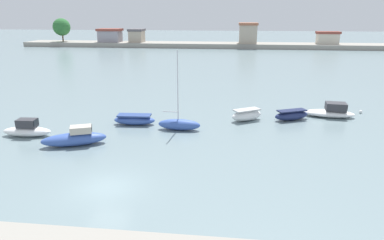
{
  "coord_description": "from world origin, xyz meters",
  "views": [
    {
      "loc": [
        7.64,
        -18.85,
        10.58
      ],
      "look_at": [
        3.98,
        12.69,
        0.69
      ],
      "focal_mm": 32.33,
      "sensor_mm": 36.0,
      "label": 1
    }
  ],
  "objects": [
    {
      "name": "moored_boat_1",
      "position": [
        -5.12,
        6.75,
        0.62
      ],
      "size": [
        5.42,
        3.34,
        1.63
      ],
      "rotation": [
        0.0,
        0.0,
        0.38
      ],
      "color": "#3856A8",
      "rests_on": "ground"
    },
    {
      "name": "moored_boat_0",
      "position": [
        -10.34,
        8.39,
        0.58
      ],
      "size": [
        4.42,
        1.66,
        1.58
      ],
      "rotation": [
        0.0,
        0.0,
        0.06
      ],
      "color": "white",
      "rests_on": "ground"
    },
    {
      "name": "mooring_buoy_0",
      "position": [
        21.85,
        19.54,
        0.18
      ],
      "size": [
        0.35,
        0.35,
        0.35
      ],
      "primitive_type": "sphere",
      "color": "white",
      "rests_on": "ground"
    },
    {
      "name": "moored_boat_3",
      "position": [
        2.88,
        11.64,
        0.57
      ],
      "size": [
        4.03,
        1.34,
        7.42
      ],
      "rotation": [
        0.0,
        0.0,
        -0.04
      ],
      "color": "#3856A8",
      "rests_on": "ground"
    },
    {
      "name": "moored_boat_5",
      "position": [
        13.88,
        16.08,
        0.51
      ],
      "size": [
        3.93,
        2.6,
        1.06
      ],
      "rotation": [
        0.0,
        0.0,
        0.41
      ],
      "color": "navy",
      "rests_on": "ground"
    },
    {
      "name": "moored_boat_2",
      "position": [
        -1.75,
        12.78,
        0.48
      ],
      "size": [
        4.11,
        1.59,
        1.01
      ],
      "rotation": [
        0.0,
        0.0,
        0.05
      ],
      "color": "#3856A8",
      "rests_on": "ground"
    },
    {
      "name": "moored_boat_4",
      "position": [
        9.28,
        15.35,
        0.58
      ],
      "size": [
        3.6,
        2.91,
        1.2
      ],
      "rotation": [
        0.0,
        0.0,
        0.55
      ],
      "color": "white",
      "rests_on": "ground"
    },
    {
      "name": "distant_shoreline",
      "position": [
        -5.53,
        92.82,
        1.93
      ],
      "size": [
        119.7,
        9.67,
        8.85
      ],
      "color": "gray",
      "rests_on": "ground"
    },
    {
      "name": "moored_boat_6",
      "position": [
        18.18,
        17.72,
        0.56
      ],
      "size": [
        5.32,
        2.45,
        1.56
      ],
      "rotation": [
        0.0,
        0.0,
        -0.1
      ],
      "color": "white",
      "rests_on": "ground"
    },
    {
      "name": "ground_plane",
      "position": [
        0.0,
        0.0,
        0.0
      ],
      "size": [
        400.0,
        400.0,
        0.0
      ],
      "primitive_type": "plane",
      "color": "slate"
    }
  ]
}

